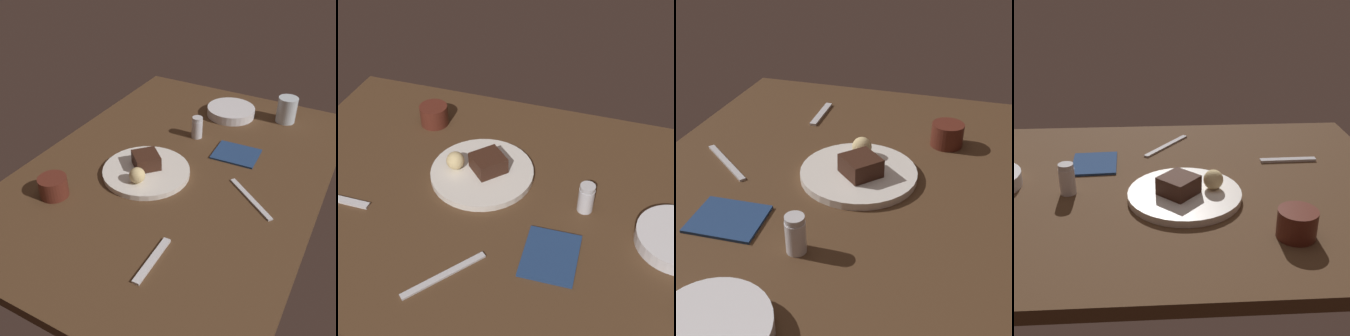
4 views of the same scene
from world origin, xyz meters
TOP-DOWN VIEW (x-y plane):
  - dining_table at (0.00, 0.00)cm, footprint 120.00×84.00cm
  - dessert_plate at (-7.19, 6.75)cm, footprint 25.85×25.85cm
  - chocolate_cake_slice at (-5.79, 7.54)cm, footprint 10.43×10.44cm
  - bread_roll at (-13.80, 5.69)cm, footprint 4.57×4.57cm
  - salt_shaker at (19.57, 2.80)cm, footprint 3.68×3.68cm
  - water_glass at (45.10, -20.57)cm, footprint 6.94×6.94cm
  - side_bowl at (40.05, -1.50)cm, footprint 17.45×17.45cm
  - coffee_cup at (-27.99, 23.82)cm, footprint 7.90×7.90cm
  - dessert_spoon at (-36.17, -12.18)cm, footprint 15.03×2.04cm
  - butter_knife at (-4.01, -24.46)cm, footprint 12.88×15.78cm
  - folded_napkin at (15.27, -13.06)cm, footprint 12.10×14.27cm

SIDE VIEW (x-z plane):
  - dining_table at x=0.00cm, z-range 0.00..3.00cm
  - butter_knife at x=-4.01cm, z-range 3.00..3.50cm
  - folded_napkin at x=15.27cm, z-range 3.00..3.60cm
  - dessert_spoon at x=-36.17cm, z-range 3.00..3.70cm
  - dessert_plate at x=-7.19cm, z-range 3.00..4.67cm
  - side_bowl at x=40.05cm, z-range 3.00..6.20cm
  - coffee_cup at x=-27.99cm, z-range 3.00..8.82cm
  - salt_shaker at x=19.57cm, z-range 2.95..10.39cm
  - chocolate_cake_slice at x=-5.79cm, z-range 4.67..8.85cm
  - bread_roll at x=-13.80cm, z-range 4.67..9.24cm
  - water_glass at x=45.10cm, z-range 3.00..12.21cm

